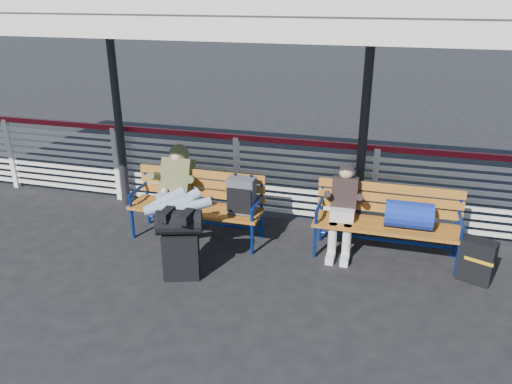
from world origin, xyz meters
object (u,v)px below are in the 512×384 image
(traveler_man, at_px, (176,197))
(companion_person, at_px, (343,209))
(suitcase_side, at_px, (477,261))
(luggage_stack, at_px, (180,242))
(bench_left, at_px, (213,198))
(bench_right, at_px, (398,215))

(traveler_man, bearing_deg, companion_person, 12.31)
(companion_person, xyz_separation_m, suitcase_side, (1.60, -0.30, -0.33))
(luggage_stack, relative_size, suitcase_side, 1.64)
(luggage_stack, xyz_separation_m, traveler_man, (-0.35, 0.69, 0.25))
(traveler_man, height_order, companion_person, traveler_man)
(traveler_man, distance_m, companion_person, 2.14)
(luggage_stack, distance_m, suitcase_side, 3.45)
(bench_left, distance_m, traveler_man, 0.52)
(luggage_stack, bearing_deg, bench_left, 70.68)
(bench_right, xyz_separation_m, suitcase_side, (0.93, -0.31, -0.33))
(companion_person, height_order, suitcase_side, companion_person)
(luggage_stack, height_order, bench_right, bench_right)
(bench_left, distance_m, companion_person, 1.72)
(bench_right, distance_m, companion_person, 0.67)
(luggage_stack, bearing_deg, bench_right, 7.58)
(bench_left, height_order, bench_right, bench_left)
(traveler_man, distance_m, suitcase_side, 3.72)
(bench_left, bearing_deg, bench_right, 2.93)
(bench_left, height_order, traveler_man, traveler_man)
(luggage_stack, distance_m, companion_person, 2.08)
(bench_left, bearing_deg, luggage_stack, -91.38)
(bench_right, bearing_deg, suitcase_side, -18.29)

